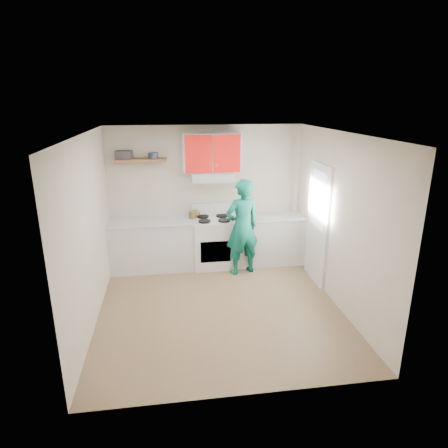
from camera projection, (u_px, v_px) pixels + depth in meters
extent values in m
plane|color=brown|center=(220.00, 306.00, 5.96)|extent=(3.80, 3.80, 0.00)
cube|color=white|center=(219.00, 133.00, 5.17)|extent=(3.60, 3.80, 0.04)
cube|color=beige|center=(206.00, 195.00, 7.36)|extent=(3.60, 0.04, 2.60)
cube|color=beige|center=(245.00, 286.00, 3.78)|extent=(3.60, 0.04, 2.60)
cube|color=beige|center=(89.00, 232.00, 5.32)|extent=(0.04, 3.80, 2.60)
cube|color=beige|center=(338.00, 221.00, 5.81)|extent=(0.04, 3.80, 2.60)
cube|color=white|center=(318.00, 224.00, 6.55)|extent=(0.05, 0.85, 2.05)
cube|color=white|center=(318.00, 200.00, 6.42)|extent=(0.01, 0.55, 0.95)
cube|color=silver|center=(152.00, 246.00, 7.19)|extent=(1.52, 0.60, 0.90)
cube|color=silver|center=(267.00, 240.00, 7.49)|extent=(1.32, 0.60, 0.90)
cube|color=white|center=(214.00, 242.00, 7.32)|extent=(0.76, 0.65, 0.92)
cube|color=silver|center=(212.00, 177.00, 7.04)|extent=(0.76, 0.44, 0.15)
cube|color=red|center=(212.00, 153.00, 6.96)|extent=(1.02, 0.33, 0.70)
cube|color=brown|center=(141.00, 160.00, 6.84)|extent=(0.90, 0.30, 0.04)
cube|color=#3D363E|center=(124.00, 155.00, 6.77)|extent=(0.31, 0.25, 0.15)
cylinder|color=#333D4C|center=(153.00, 155.00, 6.85)|extent=(0.18, 0.18, 0.10)
ellipsoid|color=olive|center=(196.00, 213.00, 7.30)|extent=(0.19, 0.19, 0.14)
cylinder|color=#503C23|center=(193.00, 215.00, 7.21)|extent=(0.15, 0.15, 0.16)
cube|color=olive|center=(254.00, 218.00, 7.30)|extent=(0.30, 0.22, 0.02)
cube|color=red|center=(291.00, 216.00, 7.43)|extent=(0.36, 0.33, 0.01)
imported|color=#0B634F|center=(242.00, 227.00, 6.88)|extent=(0.72, 0.58, 1.74)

